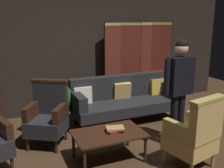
# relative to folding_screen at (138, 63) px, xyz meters

# --- Properties ---
(ground_plane) EXTENTS (10.00, 10.00, 0.00)m
(ground_plane) POSITION_rel_folding_screen_xyz_m (-1.28, -2.26, -0.99)
(ground_plane) COLOR #3D2819
(back_wall) EXTENTS (7.20, 0.10, 2.80)m
(back_wall) POSITION_rel_folding_screen_xyz_m (-1.28, 0.19, 0.41)
(back_wall) COLOR black
(back_wall) RESTS_ON ground_plane
(folding_screen) EXTENTS (1.72, 0.27, 1.90)m
(folding_screen) POSITION_rel_folding_screen_xyz_m (0.00, 0.00, 0.00)
(folding_screen) COLOR #5B2319
(folding_screen) RESTS_ON ground_plane
(velvet_couch) EXTENTS (2.12, 0.78, 0.88)m
(velvet_couch) POSITION_rel_folding_screen_xyz_m (-0.73, -0.80, -0.53)
(velvet_couch) COLOR black
(velvet_couch) RESTS_ON ground_plane
(coffee_table) EXTENTS (1.00, 0.64, 0.42)m
(coffee_table) POSITION_rel_folding_screen_xyz_m (-1.61, -2.11, -0.61)
(coffee_table) COLOR black
(coffee_table) RESTS_ON ground_plane
(armchair_gilt_accent) EXTENTS (0.69, 0.68, 1.04)m
(armchair_gilt_accent) POSITION_rel_folding_screen_xyz_m (-0.63, -2.75, -0.50)
(armchair_gilt_accent) COLOR tan
(armchair_gilt_accent) RESTS_ON ground_plane
(armchair_wing_right) EXTENTS (0.80, 0.80, 1.04)m
(armchair_wing_right) POSITION_rel_folding_screen_xyz_m (-2.31, -1.25, -0.50)
(armchair_wing_right) COLOR black
(armchair_wing_right) RESTS_ON ground_plane
(standing_figure) EXTENTS (0.59, 0.25, 1.70)m
(standing_figure) POSITION_rel_folding_screen_xyz_m (-0.43, -2.11, 0.04)
(standing_figure) COLOR black
(standing_figure) RESTS_ON ground_plane
(potted_plant) EXTENTS (0.53, 0.53, 0.82)m
(potted_plant) POSITION_rel_folding_screen_xyz_m (-1.96, -0.56, -0.51)
(potted_plant) COLOR brown
(potted_plant) RESTS_ON ground_plane
(book_red_leather) EXTENTS (0.28, 0.20, 0.03)m
(book_red_leather) POSITION_rel_folding_screen_xyz_m (-1.51, -2.10, -0.55)
(book_red_leather) COLOR maroon
(book_red_leather) RESTS_ON coffee_table
(book_tan_leather) EXTENTS (0.29, 0.23, 0.03)m
(book_tan_leather) POSITION_rel_folding_screen_xyz_m (-1.51, -2.10, -0.52)
(book_tan_leather) COLOR #9E7A47
(book_tan_leather) RESTS_ON book_red_leather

